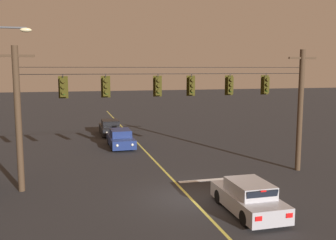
{
  "coord_description": "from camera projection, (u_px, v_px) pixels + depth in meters",
  "views": [
    {
      "loc": [
        -5.58,
        -16.92,
        6.18
      ],
      "look_at": [
        0.0,
        4.22,
        3.24
      ],
      "focal_mm": 41.1,
      "sensor_mm": 36.0,
      "label": 1
    }
  ],
  "objects": [
    {
      "name": "traffic_light_far_right",
      "position": [
        266.0,
        85.0,
        22.24
      ],
      "size": [
        0.48,
        0.41,
        1.22
      ],
      "color": "black"
    },
    {
      "name": "traffic_light_left_inner",
      "position": [
        106.0,
        87.0,
        19.91
      ],
      "size": [
        0.48,
        0.41,
        1.22
      ],
      "color": "black"
    },
    {
      "name": "traffic_light_centre",
      "position": [
        158.0,
        86.0,
        20.61
      ],
      "size": [
        0.48,
        0.41,
        1.22
      ],
      "color": "black"
    },
    {
      "name": "car_oncoming_lead",
      "position": [
        121.0,
        139.0,
        30.37
      ],
      "size": [
        1.8,
        4.42,
        1.39
      ],
      "color": "navy",
      "rests_on": "ground"
    },
    {
      "name": "traffic_light_right_inner",
      "position": [
        192.0,
        86.0,
        21.09
      ],
      "size": [
        0.48,
        0.41,
        1.22
      ],
      "color": "black"
    },
    {
      "name": "lane_centre_stripe",
      "position": [
        150.0,
        156.0,
        27.28
      ],
      "size": [
        0.14,
        60.0,
        0.01
      ],
      "primitive_type": "cube",
      "color": "#D1C64C",
      "rests_on": "ground"
    },
    {
      "name": "ground_plane",
      "position": [
        190.0,
        198.0,
        18.44
      ],
      "size": [
        180.0,
        180.0,
        0.0
      ],
      "primitive_type": "plane",
      "color": "#28282B"
    },
    {
      "name": "car_waiting_near_lane",
      "position": [
        248.0,
        198.0,
        16.54
      ],
      "size": [
        1.8,
        4.33,
        1.39
      ],
      "color": "#A5A5AD",
      "rests_on": "ground"
    },
    {
      "name": "traffic_light_leftmost",
      "position": [
        63.0,
        87.0,
        19.37
      ],
      "size": [
        0.48,
        0.41,
        1.22
      ],
      "color": "black"
    },
    {
      "name": "car_oncoming_trailing",
      "position": [
        110.0,
        128.0,
        35.96
      ],
      "size": [
        1.8,
        4.42,
        1.39
      ],
      "color": "black",
      "rests_on": "ground"
    },
    {
      "name": "traffic_light_rightmost",
      "position": [
        230.0,
        85.0,
        21.67
      ],
      "size": [
        0.48,
        0.41,
        1.22
      ],
      "color": "black"
    },
    {
      "name": "stop_bar_paint",
      "position": [
        208.0,
        180.0,
        21.44
      ],
      "size": [
        3.4,
        0.36,
        0.01
      ],
      "primitive_type": "cube",
      "color": "silver",
      "rests_on": "ground"
    },
    {
      "name": "signal_span_assembly",
      "position": [
        173.0,
        112.0,
        21.03
      ],
      "size": [
        17.7,
        0.32,
        7.29
      ],
      "color": "#423021",
      "rests_on": "ground"
    }
  ]
}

